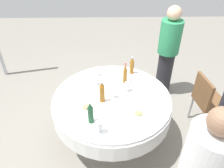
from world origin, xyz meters
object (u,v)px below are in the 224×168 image
at_px(plate_north, 86,92).
at_px(person_outer, 168,52).
at_px(bottle_amber_outer, 125,74).
at_px(plate_west, 152,89).
at_px(bottle_dark_green_inner, 91,113).
at_px(wine_glass_near, 127,85).
at_px(plate_left, 87,108).
at_px(wine_glass_far, 97,70).
at_px(chair_near, 207,99).
at_px(dining_table, 112,105).
at_px(bottle_amber_mid, 102,92).
at_px(plate_right, 139,114).
at_px(wine_glass_rear, 96,79).
at_px(bottle_amber_south, 132,66).
at_px(wine_glass_right, 114,91).
at_px(wine_glass_south, 99,125).

height_order(plate_north, person_outer, person_outer).
xyz_separation_m(bottle_amber_outer, plate_west, (-0.35, 0.18, -0.13)).
bearing_deg(plate_west, bottle_dark_green_inner, 35.86).
bearing_deg(plate_west, bottle_amber_outer, -26.78).
distance_m(wine_glass_near, plate_left, 0.60).
height_order(wine_glass_far, chair_near, wine_glass_far).
distance_m(dining_table, bottle_amber_mid, 0.32).
height_order(wine_glass_near, plate_right, wine_glass_near).
xyz_separation_m(plate_west, plate_north, (0.88, 0.05, 0.00)).
relative_size(plate_west, person_outer, 0.15).
bearing_deg(wine_glass_rear, plate_north, 51.90).
distance_m(bottle_amber_south, plate_right, 0.87).
bearing_deg(plate_right, plate_north, -33.05).
xyz_separation_m(bottle_dark_green_inner, bottle_amber_mid, (-0.12, -0.35, 0.00)).
xyz_separation_m(bottle_amber_mid, person_outer, (-1.05, -1.11, -0.06)).
bearing_deg(chair_near, plate_right, -71.63).
xyz_separation_m(bottle_dark_green_inner, person_outer, (-1.17, -1.46, -0.05)).
distance_m(dining_table, plate_west, 0.57).
relative_size(bottle_amber_south, wine_glass_right, 1.97).
distance_m(bottle_amber_outer, plate_north, 0.59).
relative_size(wine_glass_far, chair_near, 0.15).
height_order(dining_table, plate_west, plate_west).
bearing_deg(person_outer, bottle_amber_south, -100.12).
relative_size(plate_left, chair_near, 0.27).
xyz_separation_m(dining_table, wine_glass_right, (-0.02, 0.01, 0.24)).
height_order(bottle_amber_south, wine_glass_far, bottle_amber_south).
relative_size(wine_glass_south, plate_north, 0.69).
bearing_deg(plate_north, chair_near, -176.50).
bearing_deg(chair_near, bottle_amber_south, -116.48).
distance_m(plate_right, plate_west, 0.52).
distance_m(wine_glass_rear, plate_north, 0.24).
relative_size(bottle_amber_outer, plate_left, 1.29).
height_order(wine_glass_near, person_outer, person_outer).
bearing_deg(wine_glass_near, plate_west, -176.67).
distance_m(wine_glass_far, plate_north, 0.42).
height_order(wine_glass_right, plate_north, wine_glass_right).
relative_size(bottle_dark_green_inner, wine_glass_far, 2.13).
distance_m(plate_left, chair_near, 1.71).
height_order(wine_glass_south, plate_north, wine_glass_south).
distance_m(plate_left, person_outer, 1.75).
relative_size(bottle_amber_south, wine_glass_rear, 1.82).
xyz_separation_m(dining_table, bottle_amber_mid, (0.12, 0.08, 0.28)).
bearing_deg(plate_left, wine_glass_rear, -102.10).
distance_m(dining_table, wine_glass_right, 0.24).
bearing_deg(wine_glass_south, wine_glass_rear, -85.75).
distance_m(bottle_amber_outer, wine_glass_right, 0.37).
distance_m(bottle_amber_outer, bottle_amber_south, 0.25).
height_order(wine_glass_south, plate_right, wine_glass_south).
distance_m(dining_table, wine_glass_south, 0.65).
bearing_deg(bottle_dark_green_inner, wine_glass_south, 122.83).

